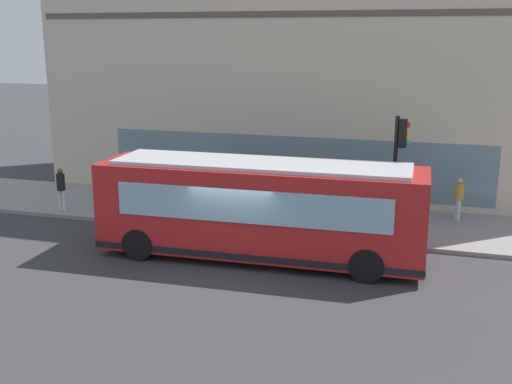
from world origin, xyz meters
The scene contains 11 objects.
ground centered at (0.00, 0.00, 0.00)m, with size 120.00×120.00×0.00m, color #38383A.
sidewalk_curb centered at (4.93, 0.00, 0.07)m, with size 4.66×40.00×0.15m, color gray.
building_corner centered at (10.82, 0.00, 6.88)m, with size 7.17×22.64×13.78m.
city_bus_nearside centered at (0.63, -0.51, 1.55)m, with size 2.79×10.10×3.07m.
traffic_light_near_corner centered at (2.95, -4.49, 3.05)m, with size 0.32×0.49×4.17m.
fire_hydrant centered at (4.15, 1.52, 0.51)m, with size 0.35×0.35×0.74m.
pedestrian_by_light_pole centered at (3.18, 8.24, 1.11)m, with size 0.32×0.32×1.67m.
pedestrian_walking_along_curb centered at (3.50, 0.15, 1.06)m, with size 0.32×0.32×1.59m.
pedestrian_near_hydrant centered at (6.15, -6.53, 1.06)m, with size 0.32×0.32×1.59m.
pedestrian_near_building_entrance centered at (5.31, 0.85, 1.12)m, with size 0.32×0.32×1.69m.
newspaper_vending_box centered at (5.55, -4.94, 0.60)m, with size 0.44×0.42×0.90m.
Camera 1 is at (-17.08, -5.60, 6.80)m, focal length 43.60 mm.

